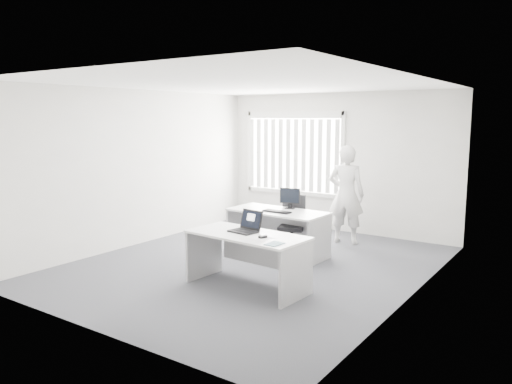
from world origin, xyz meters
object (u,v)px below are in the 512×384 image
Objects in this scene: desk_near at (247,249)px; person at (346,195)px; monitor at (290,198)px; laptop at (243,222)px; desk_far at (278,223)px; office_chair at (292,234)px.

desk_near is 3.07m from person.
monitor is at bearing 53.91° from person.
desk_far is at bearing 114.03° from laptop.
monitor is at bearing 109.59° from laptop.
laptop reaches higher than desk_near.
person is 5.07× the size of monitor.
person reaches higher than desk_far.
laptop is (-0.09, 0.04, 0.36)m from desk_near.
monitor is (-0.00, -0.08, 0.64)m from office_chair.
office_chair is 2.71× the size of monitor.
office_chair reaches higher than desk_near.
office_chair is 0.64m from monitor.
office_chair is at bearing 107.24° from desk_near.
desk_near is 0.37m from laptop.
person is at bearing 68.64° from desk_far.
desk_near is at bearing -69.28° from desk_far.
monitor reaches higher than desk_far.
office_chair is 1.32m from person.
desk_far is 1.72m from laptop.
person is 1.24m from monitor.
desk_far is at bearing 55.45° from person.
laptop is (0.38, -1.96, 0.60)m from office_chair.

